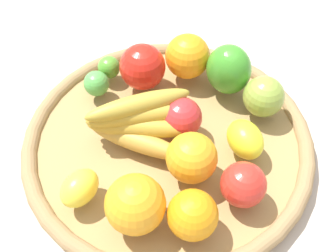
{
  "coord_description": "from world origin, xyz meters",
  "views": [
    {
      "loc": [
        0.25,
        -0.33,
        0.55
      ],
      "look_at": [
        0.0,
        0.0,
        0.05
      ],
      "focal_mm": 44.18,
      "sensor_mm": 36.0,
      "label": 1
    }
  ],
  "objects_px": {
    "lemon_0": "(80,188)",
    "lime_0": "(95,85)",
    "apple_0": "(142,67)",
    "orange_3": "(193,215)",
    "banana_bunch": "(139,122)",
    "lime_1": "(109,67)",
    "apple_1": "(264,97)",
    "lemon_1": "(245,139)",
    "bell_pepper": "(229,69)",
    "apple_3": "(181,118)",
    "orange_0": "(135,204)",
    "apple_2": "(243,185)",
    "orange_1": "(192,158)",
    "orange_2": "(188,56)"
  },
  "relations": [
    {
      "from": "banana_bunch",
      "to": "apple_1",
      "type": "xyz_separation_m",
      "value": [
        0.12,
        0.17,
        -0.0
      ]
    },
    {
      "from": "orange_0",
      "to": "apple_2",
      "type": "bearing_deg",
      "value": 50.74
    },
    {
      "from": "orange_0",
      "to": "orange_3",
      "type": "relative_size",
      "value": 1.19
    },
    {
      "from": "apple_3",
      "to": "orange_3",
      "type": "xyz_separation_m",
      "value": [
        0.11,
        -0.13,
        0.0
      ]
    },
    {
      "from": "apple_1",
      "to": "banana_bunch",
      "type": "bearing_deg",
      "value": -126.4
    },
    {
      "from": "lemon_1",
      "to": "orange_3",
      "type": "bearing_deg",
      "value": -85.73
    },
    {
      "from": "bell_pepper",
      "to": "orange_1",
      "type": "distance_m",
      "value": 0.19
    },
    {
      "from": "apple_0",
      "to": "banana_bunch",
      "type": "bearing_deg",
      "value": -52.84
    },
    {
      "from": "lemon_1",
      "to": "apple_1",
      "type": "height_order",
      "value": "apple_1"
    },
    {
      "from": "apple_0",
      "to": "orange_3",
      "type": "distance_m",
      "value": 0.29
    },
    {
      "from": "lemon_1",
      "to": "apple_1",
      "type": "distance_m",
      "value": 0.09
    },
    {
      "from": "apple_1",
      "to": "orange_2",
      "type": "bearing_deg",
      "value": 179.94
    },
    {
      "from": "lime_1",
      "to": "orange_3",
      "type": "bearing_deg",
      "value": -28.09
    },
    {
      "from": "apple_0",
      "to": "orange_3",
      "type": "bearing_deg",
      "value": -37.54
    },
    {
      "from": "apple_3",
      "to": "orange_3",
      "type": "distance_m",
      "value": 0.17
    },
    {
      "from": "apple_1",
      "to": "orange_3",
      "type": "relative_size",
      "value": 0.99
    },
    {
      "from": "apple_3",
      "to": "orange_3",
      "type": "height_order",
      "value": "orange_3"
    },
    {
      "from": "lemon_1",
      "to": "bell_pepper",
      "type": "bearing_deg",
      "value": 133.31
    },
    {
      "from": "lemon_1",
      "to": "apple_3",
      "type": "xyz_separation_m",
      "value": [
        -0.1,
        -0.03,
        0.01
      ]
    },
    {
      "from": "bell_pepper",
      "to": "orange_0",
      "type": "relative_size",
      "value": 1.1
    },
    {
      "from": "banana_bunch",
      "to": "orange_0",
      "type": "bearing_deg",
      "value": -52.29
    },
    {
      "from": "lemon_0",
      "to": "lime_0",
      "type": "height_order",
      "value": "lemon_0"
    },
    {
      "from": "apple_0",
      "to": "orange_1",
      "type": "distance_m",
      "value": 0.2
    },
    {
      "from": "bell_pepper",
      "to": "lime_0",
      "type": "relative_size",
      "value": 2.04
    },
    {
      "from": "bell_pepper",
      "to": "banana_bunch",
      "type": "distance_m",
      "value": 0.18
    },
    {
      "from": "apple_2",
      "to": "apple_1",
      "type": "xyz_separation_m",
      "value": [
        -0.06,
        0.16,
        0.0
      ]
    },
    {
      "from": "apple_0",
      "to": "orange_0",
      "type": "bearing_deg",
      "value": -52.54
    },
    {
      "from": "orange_0",
      "to": "lime_1",
      "type": "height_order",
      "value": "orange_0"
    },
    {
      "from": "bell_pepper",
      "to": "orange_2",
      "type": "bearing_deg",
      "value": 13.74
    },
    {
      "from": "lime_0",
      "to": "lime_1",
      "type": "bearing_deg",
      "value": 104.04
    },
    {
      "from": "orange_1",
      "to": "lime_1",
      "type": "distance_m",
      "value": 0.25
    },
    {
      "from": "lime_1",
      "to": "bell_pepper",
      "type": "bearing_deg",
      "value": 28.14
    },
    {
      "from": "orange_0",
      "to": "apple_3",
      "type": "relative_size",
      "value": 1.25
    },
    {
      "from": "orange_0",
      "to": "apple_2",
      "type": "relative_size",
      "value": 1.27
    },
    {
      "from": "apple_0",
      "to": "orange_3",
      "type": "relative_size",
      "value": 1.17
    },
    {
      "from": "lime_1",
      "to": "banana_bunch",
      "type": "bearing_deg",
      "value": -29.73
    },
    {
      "from": "orange_1",
      "to": "apple_1",
      "type": "bearing_deg",
      "value": 82.75
    },
    {
      "from": "apple_3",
      "to": "apple_1",
      "type": "distance_m",
      "value": 0.14
    },
    {
      "from": "lime_1",
      "to": "apple_3",
      "type": "bearing_deg",
      "value": -8.62
    },
    {
      "from": "banana_bunch",
      "to": "apple_2",
      "type": "relative_size",
      "value": 2.62
    },
    {
      "from": "banana_bunch",
      "to": "apple_2",
      "type": "distance_m",
      "value": 0.18
    },
    {
      "from": "apple_0",
      "to": "orange_1",
      "type": "height_order",
      "value": "apple_0"
    },
    {
      "from": "bell_pepper",
      "to": "lemon_1",
      "type": "bearing_deg",
      "value": 140.26
    },
    {
      "from": "banana_bunch",
      "to": "lime_1",
      "type": "distance_m",
      "value": 0.16
    },
    {
      "from": "apple_2",
      "to": "apple_1",
      "type": "distance_m",
      "value": 0.17
    },
    {
      "from": "apple_2",
      "to": "apple_1",
      "type": "relative_size",
      "value": 0.95
    },
    {
      "from": "bell_pepper",
      "to": "lime_1",
      "type": "height_order",
      "value": "bell_pepper"
    },
    {
      "from": "banana_bunch",
      "to": "orange_3",
      "type": "relative_size",
      "value": 2.47
    },
    {
      "from": "orange_1",
      "to": "lime_1",
      "type": "height_order",
      "value": "orange_1"
    },
    {
      "from": "apple_3",
      "to": "apple_1",
      "type": "bearing_deg",
      "value": 55.43
    }
  ]
}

